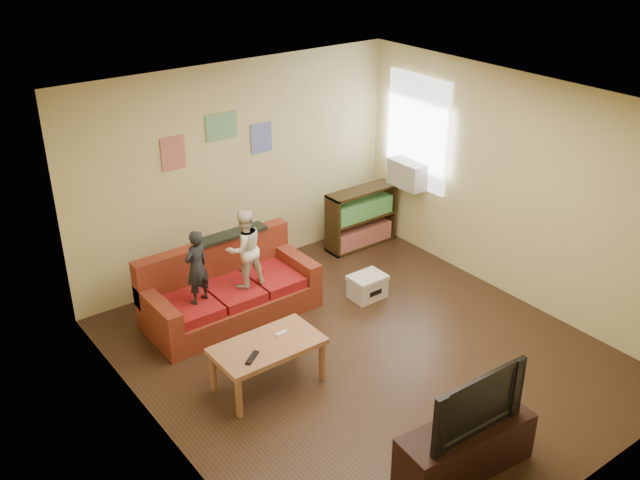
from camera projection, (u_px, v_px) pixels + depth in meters
room_shell at (368, 241)px, 7.03m from camera, size 4.52×5.02×2.72m
sofa at (228, 292)px, 8.23m from camera, size 1.97×0.91×0.87m
child_a at (197, 267)px, 7.63m from camera, size 0.36×0.28×0.85m
child_b at (244, 249)px, 7.94m from camera, size 0.45×0.35×0.93m
coffee_table at (268, 350)px, 6.98m from camera, size 1.08×0.59×0.49m
remote at (252, 358)px, 6.73m from camera, size 0.21×0.17×0.02m
game_controller at (282, 333)px, 7.09m from camera, size 0.13×0.04×0.03m
bookshelf at (361, 220)px, 9.84m from camera, size 1.04×0.31×0.83m
window at (417, 132)px, 9.29m from camera, size 0.04×1.08×1.48m
ac_unit at (408, 174)px, 9.47m from camera, size 0.28×0.55×0.35m
artwork_left at (173, 153)px, 8.19m from camera, size 0.30×0.01×0.40m
artwork_center at (222, 126)px, 8.45m from camera, size 0.42×0.01×0.32m
artwork_right at (261, 138)px, 8.85m from camera, size 0.30×0.01×0.38m
file_box at (367, 286)px, 8.63m from camera, size 0.43×0.33×0.30m
tv_stand at (465, 448)px, 6.01m from camera, size 1.27×0.53×0.46m
television at (470, 399)px, 5.78m from camera, size 0.99×0.16×0.57m
tissue at (362, 284)px, 8.89m from camera, size 0.12×0.12×0.10m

